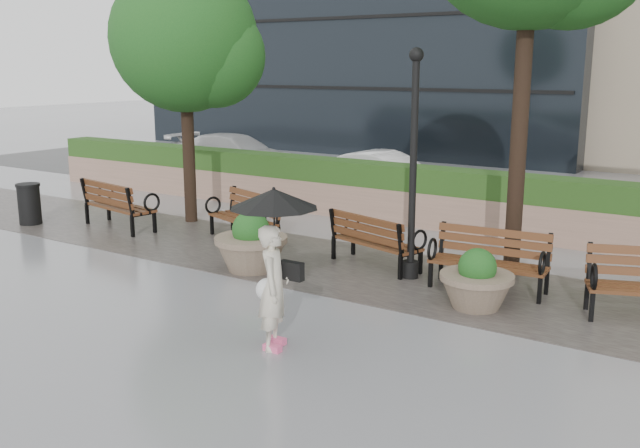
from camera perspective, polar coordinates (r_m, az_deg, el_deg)
The scene contains 16 objects.
ground at distance 10.91m, azimuth -8.15°, elevation -6.82°, with size 100.00×100.00×0.00m, color gray.
cobble_strip at distance 13.19m, azimuth 0.50°, elevation -3.22°, with size 28.00×3.20×0.01m, color #383330.
hedge_wall at distance 16.45m, azimuth 8.09°, elevation 2.20°, with size 24.00×0.80×1.35m.
asphalt_street at distance 20.21m, azimuth 12.92°, elevation 2.03°, with size 40.00×7.00×0.00m, color black.
bench_0 at distance 16.60m, azimuth -15.76°, elevation 0.72°, with size 2.10×1.12×1.07m.
bench_1 at distance 14.96m, azimuth -6.08°, elevation -0.22°, with size 1.99×1.30×1.00m.
bench_2 at distance 13.00m, azimuth 4.43°, elevation -2.19°, with size 1.94×1.20×0.98m.
bench_3 at distance 11.90m, azimuth 13.29°, elevation -3.87°, with size 1.92×0.89×1.00m.
planter_left at distance 12.74m, azimuth -5.53°, elevation -1.89°, with size 1.30×1.30×1.09m.
planter_right at distance 11.02m, azimuth 12.41°, elevation -4.79°, with size 1.11×1.11×0.93m.
trash_bin at distance 17.70m, azimuth -22.22°, elevation 1.41°, with size 0.54×0.54×0.90m, color black.
lamppost at distance 12.08m, azimuth 7.44°, elevation 3.46°, with size 0.28×0.28×3.88m.
tree_0 at distance 16.61m, azimuth -10.23°, elevation 14.06°, with size 3.40×3.30×5.84m.
car_left at distance 23.90m, azimuth -6.76°, elevation 5.51°, with size 1.90×4.68×1.36m, color silver.
car_right at distance 20.12m, azimuth 5.24°, elevation 4.03°, with size 1.30×3.72×1.23m, color silver.
pedestrian at distance 9.09m, azimuth -3.70°, elevation -2.31°, with size 1.13×1.13×2.08m.
Camera 1 is at (6.88, -7.65, 3.61)m, focal length 40.00 mm.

